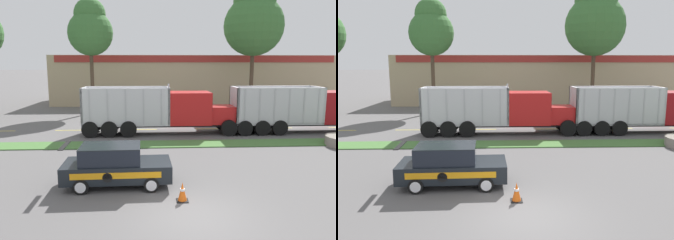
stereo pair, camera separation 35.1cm
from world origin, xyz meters
TOP-DOWN VIEW (x-y plane):
  - ground_plane at (0.00, 0.00)m, footprint 600.00×600.00m
  - grass_verge at (0.00, 9.98)m, footprint 120.00×1.87m
  - centre_line_3 at (-7.50, 14.91)m, footprint 2.40×0.14m
  - centre_line_4 at (-2.10, 14.91)m, footprint 2.40×0.14m
  - centre_line_5 at (3.30, 14.91)m, footprint 2.40×0.14m
  - centre_line_6 at (8.70, 14.91)m, footprint 2.40×0.14m
  - dump_truck_lead at (11.07, 13.41)m, footprint 11.22×2.62m
  - dump_truck_mid at (0.34, 13.36)m, footprint 11.59×2.58m
  - rally_car at (-2.89, 3.06)m, footprint 4.47×2.12m
  - traffic_cone at (-0.27, 1.28)m, footprint 0.44×0.44m
  - store_building_backdrop at (4.24, 35.22)m, footprint 35.28×12.10m
  - tree_behind_left at (-7.34, 24.09)m, footprint 4.52×4.52m
  - tree_behind_right at (9.69, 25.36)m, footprint 6.36×6.36m

SIDE VIEW (x-z plane):
  - ground_plane at x=0.00m, z-range 0.00..0.00m
  - centre_line_3 at x=-7.50m, z-range 0.00..0.01m
  - centre_line_4 at x=-2.10m, z-range 0.00..0.01m
  - centre_line_5 at x=3.30m, z-range 0.00..0.01m
  - centre_line_6 at x=8.70m, z-range 0.00..0.01m
  - grass_verge at x=0.00m, z-range 0.00..0.06m
  - traffic_cone at x=-0.27m, z-range -0.01..0.71m
  - rally_car at x=-2.89m, z-range -0.01..1.75m
  - dump_truck_lead at x=11.07m, z-range -0.12..3.28m
  - dump_truck_mid at x=0.34m, z-range -0.24..3.44m
  - store_building_backdrop at x=4.24m, z-range 0.00..6.10m
  - tree_behind_left at x=-7.34m, z-range 2.78..14.30m
  - tree_behind_right at x=9.69m, z-range 2.77..16.60m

